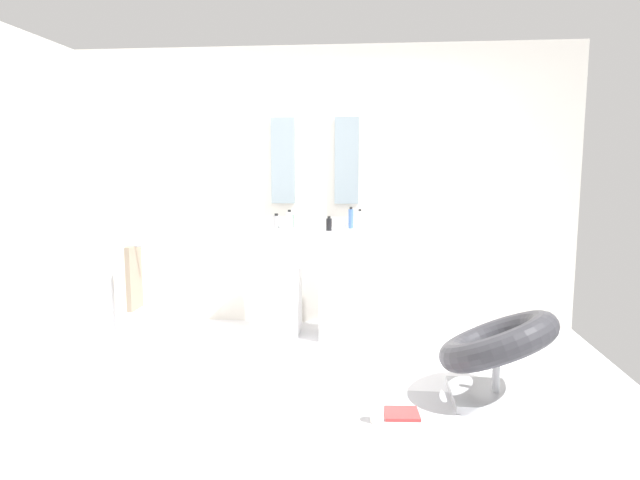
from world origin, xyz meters
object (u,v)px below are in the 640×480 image
object	(u,v)px
magazine_red	(401,414)
soap_bottle_white	(360,220)
soap_bottle_clear	(289,220)
soap_bottle_grey	(276,221)
pedestal_sink_right	(344,281)
towel_rack	(131,280)
pedestal_sink_left	(277,280)
coffee_mug	(377,414)
lounge_chair	(497,349)
soap_bottle_black	(329,224)
soap_bottle_green	(291,221)
soap_bottle_blue	(351,218)

from	to	relation	value
magazine_red	soap_bottle_white	size ratio (longest dim) A/B	1.17
soap_bottle_clear	soap_bottle_white	distance (m)	0.62
magazine_red	soap_bottle_grey	distance (m)	2.21
magazine_red	pedestal_sink_right	bearing A→B (deg)	101.30
towel_rack	magazine_red	xyz separation A→B (m)	(2.05, -0.83, -0.61)
pedestal_sink_left	towel_rack	bearing A→B (deg)	-144.64
towel_rack	coffee_mug	world-z (taller)	towel_rack
pedestal_sink_left	towel_rack	size ratio (longest dim) A/B	1.11
lounge_chair	pedestal_sink_right	bearing A→B (deg)	129.75
soap_bottle_black	soap_bottle_clear	world-z (taller)	soap_bottle_clear
lounge_chair	coffee_mug	size ratio (longest dim) A/B	10.17
soap_bottle_green	soap_bottle_grey	bearing A→B (deg)	170.18
towel_rack	soap_bottle_black	world-z (taller)	soap_bottle_black
coffee_mug	magazine_red	bearing A→B (deg)	34.99
towel_rack	coffee_mug	xyz separation A→B (m)	(1.90, -0.93, -0.57)
lounge_chair	soap_bottle_clear	distance (m)	2.13
coffee_mug	soap_bottle_blue	size ratio (longest dim) A/B	0.54
soap_bottle_black	pedestal_sink_left	bearing A→B (deg)	170.88
soap_bottle_clear	soap_bottle_blue	bearing A→B (deg)	7.57
towel_rack	soap_bottle_white	world-z (taller)	soap_bottle_white
lounge_chair	soap_bottle_black	size ratio (longest dim) A/B	8.49
lounge_chair	soap_bottle_blue	xyz separation A→B (m)	(-1.00, 1.38, 0.70)
soap_bottle_grey	pedestal_sink_left	bearing A→B (deg)	-80.96
magazine_red	coffee_mug	bearing A→B (deg)	-149.39
soap_bottle_black	lounge_chair	bearing A→B (deg)	-45.29
pedestal_sink_left	magazine_red	size ratio (longest dim) A/B	5.02
towel_rack	soap_bottle_blue	bearing A→B (deg)	26.66
pedestal_sink_right	soap_bottle_blue	size ratio (longest dim) A/B	5.55
pedestal_sink_right	lounge_chair	world-z (taller)	pedestal_sink_right
soap_bottle_white	soap_bottle_blue	size ratio (longest dim) A/B	0.95
pedestal_sink_right	soap_bottle_black	size ratio (longest dim) A/B	8.55
towel_rack	pedestal_sink_right	bearing A→B (deg)	24.12
towel_rack	soap_bottle_clear	xyz separation A→B (m)	(1.13, 0.77, 0.40)
lounge_chair	towel_rack	distance (m)	2.73
pedestal_sink_left	soap_bottle_white	distance (m)	0.91
pedestal_sink_right	magazine_red	xyz separation A→B (m)	(0.44, -1.55, -0.48)
towel_rack	magazine_red	world-z (taller)	towel_rack
soap_bottle_green	soap_bottle_blue	xyz separation A→B (m)	(0.54, 0.03, 0.03)
towel_rack	pedestal_sink_left	bearing A→B (deg)	35.36
soap_bottle_grey	soap_bottle_green	distance (m)	0.14
pedestal_sink_left	soap_bottle_grey	size ratio (longest dim) A/B	8.35
soap_bottle_grey	soap_bottle_blue	xyz separation A→B (m)	(0.67, 0.00, 0.03)
pedestal_sink_right	coffee_mug	distance (m)	1.74
pedestal_sink_left	pedestal_sink_right	xyz separation A→B (m)	(0.60, 0.00, 0.00)
pedestal_sink_left	soap_bottle_grey	world-z (taller)	soap_bottle_grey
coffee_mug	soap_bottle_green	distance (m)	2.14
lounge_chair	soap_bottle_grey	world-z (taller)	soap_bottle_grey
soap_bottle_clear	soap_bottle_green	xyz separation A→B (m)	(0.00, 0.05, -0.02)
pedestal_sink_left	soap_bottle_blue	distance (m)	0.86
coffee_mug	soap_bottle_blue	distance (m)	2.04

